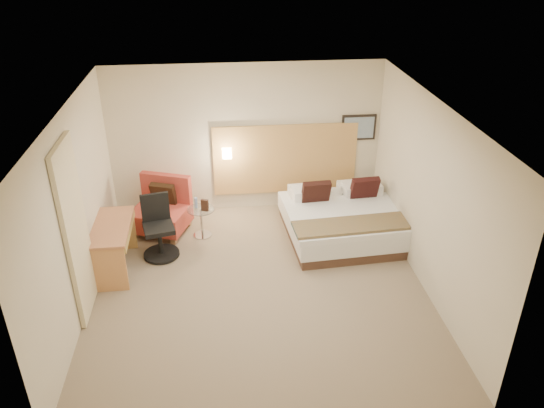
{
  "coord_description": "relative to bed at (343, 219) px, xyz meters",
  "views": [
    {
      "loc": [
        -0.47,
        -6.32,
        4.7
      ],
      "look_at": [
        0.25,
        0.47,
        1.1
      ],
      "focal_mm": 35.0,
      "sensor_mm": 36.0,
      "label": 1
    }
  ],
  "objects": [
    {
      "name": "floor",
      "position": [
        -1.54,
        -1.29,
        -0.32
      ],
      "size": [
        4.8,
        5.0,
        0.02
      ],
      "primitive_type": "cube",
      "color": "#826F57",
      "rests_on": "ground"
    },
    {
      "name": "headboard_panel",
      "position": [
        -0.84,
        1.18,
        0.64
      ],
      "size": [
        2.6,
        0.04,
        1.3
      ],
      "primitive_type": "cube",
      "color": "tan",
      "rests_on": "wall_back"
    },
    {
      "name": "art_frame",
      "position": [
        0.48,
        1.19,
        1.19
      ],
      "size": [
        0.62,
        0.03,
        0.47
      ],
      "primitive_type": "cube",
      "color": "black",
      "rests_on": "wall_back"
    },
    {
      "name": "desk",
      "position": [
        -3.66,
        -0.61,
        0.29
      ],
      "size": [
        0.58,
        1.23,
        0.76
      ],
      "color": "#AD6943",
      "rests_on": "floor"
    },
    {
      "name": "art_canvas",
      "position": [
        0.48,
        1.17,
        1.19
      ],
      "size": [
        0.54,
        0.01,
        0.39
      ],
      "primitive_type": "cube",
      "color": "#758DA2",
      "rests_on": "wall_back"
    },
    {
      "name": "curtain",
      "position": [
        -3.9,
        -1.54,
        0.91
      ],
      "size": [
        0.06,
        0.9,
        2.42
      ],
      "primitive_type": "cube",
      "color": "beige",
      "rests_on": "wall_left"
    },
    {
      "name": "menu_folder",
      "position": [
        -2.31,
        0.18,
        0.3
      ],
      "size": [
        0.13,
        0.08,
        0.2
      ],
      "primitive_type": "cube",
      "rotation": [
        0.0,
        0.0,
        -0.34
      ],
      "color": "#351E15",
      "rests_on": "side_table"
    },
    {
      "name": "wall_left",
      "position": [
        -3.95,
        -1.29,
        1.04
      ],
      "size": [
        0.02,
        5.0,
        2.7
      ],
      "primitive_type": "cube",
      "color": "beige",
      "rests_on": "floor"
    },
    {
      "name": "bottle_a",
      "position": [
        -2.45,
        0.31,
        0.29
      ],
      "size": [
        0.07,
        0.07,
        0.18
      ],
      "primitive_type": "cylinder",
      "rotation": [
        0.0,
        0.0,
        -0.34
      ],
      "color": "#89A5D4",
      "rests_on": "side_table"
    },
    {
      "name": "desk_chair",
      "position": [
        -3.04,
        -0.27,
        0.11
      ],
      "size": [
        0.68,
        0.68,
        1.01
      ],
      "color": "black",
      "rests_on": "floor"
    },
    {
      "name": "bed",
      "position": [
        0.0,
        0.0,
        0.0
      ],
      "size": [
        2.06,
        2.02,
        0.95
      ],
      "color": "#483024",
      "rests_on": "floor"
    },
    {
      "name": "lamp_arm",
      "position": [
        -1.89,
        1.13,
        0.84
      ],
      "size": [
        0.02,
        0.12,
        0.02
      ],
      "primitive_type": "cylinder",
      "rotation": [
        1.57,
        0.0,
        0.0
      ],
      "color": "white",
      "rests_on": "wall_back"
    },
    {
      "name": "wall_back",
      "position": [
        -1.54,
        1.22,
        1.04
      ],
      "size": [
        4.8,
        0.02,
        2.7
      ],
      "primitive_type": "cube",
      "color": "beige",
      "rests_on": "floor"
    },
    {
      "name": "side_table",
      "position": [
        -2.38,
        0.24,
        -0.02
      ],
      "size": [
        0.59,
        0.59,
        0.51
      ],
      "color": "silver",
      "rests_on": "floor"
    },
    {
      "name": "lamp_shade",
      "position": [
        -1.89,
        1.07,
        0.84
      ],
      "size": [
        0.15,
        0.15,
        0.15
      ],
      "primitive_type": "cube",
      "color": "#FFEDC6",
      "rests_on": "wall_back"
    },
    {
      "name": "wall_right",
      "position": [
        0.87,
        -1.29,
        1.04
      ],
      "size": [
        0.02,
        5.0,
        2.7
      ],
      "primitive_type": "cube",
      "color": "beige",
      "rests_on": "floor"
    },
    {
      "name": "wall_front",
      "position": [
        -1.54,
        -3.8,
        1.04
      ],
      "size": [
        4.8,
        0.02,
        2.7
      ],
      "primitive_type": "cube",
      "color": "beige",
      "rests_on": "floor"
    },
    {
      "name": "lounge_chair",
      "position": [
        -3.05,
        0.52,
        0.07
      ],
      "size": [
        1.11,
        1.04,
        0.94
      ],
      "color": "#AA7950",
      "rests_on": "floor"
    },
    {
      "name": "ceiling",
      "position": [
        -1.54,
        -1.29,
        2.4
      ],
      "size": [
        4.8,
        5.0,
        0.02
      ],
      "primitive_type": "cube",
      "color": "white",
      "rests_on": "floor"
    }
  ]
}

